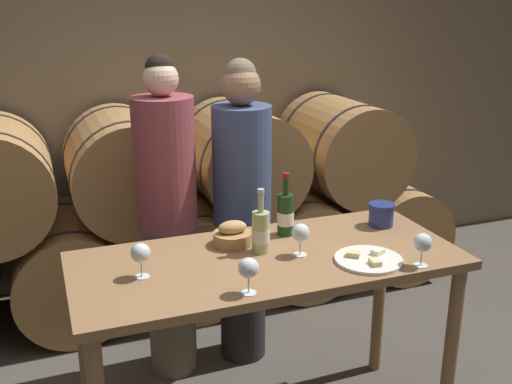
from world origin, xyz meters
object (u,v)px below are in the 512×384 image
Objects in this scene: wine_glass_left at (249,269)px; wine_glass_far_left at (141,254)px; tasting_table at (268,283)px; person_left at (167,219)px; wine_bottle_white at (261,231)px; wine_glass_center at (301,233)px; blue_crock at (381,214)px; wine_glass_right at (423,243)px; bread_basket at (232,236)px; person_right at (242,212)px; wine_bottle_red at (285,214)px; cheese_plate at (369,259)px.

wine_glass_far_left is at bearing 141.53° from wine_glass_left.
person_left is (-0.29, 0.71, 0.09)m from tasting_table.
wine_bottle_white is 0.18m from wine_glass_center.
blue_crock is 0.48m from wine_glass_right.
bread_basket is at bearing 143.57° from wine_glass_right.
person_right is 0.77m from wine_glass_center.
tasting_table is 0.27m from bread_basket.
tasting_table is 0.27m from wine_glass_center.
wine_bottle_red reaches higher than tasting_table.
bread_basket is at bearing 138.16° from wine_glass_center.
person_right is 0.78m from blue_crock.
person_right is 5.66× the size of wine_bottle_red.
tasting_table is at bearing -100.40° from person_right.
cheese_plate is at bearing -128.24° from blue_crock.
wine_glass_far_left is 1.00× the size of wine_glass_left.
person_left is 12.02× the size of wine_glass_right.
wine_glass_right is (0.39, -0.52, 0.00)m from wine_bottle_red.
blue_crock is 0.55m from wine_glass_center.
tasting_table is 0.70m from blue_crock.
cheese_plate is 0.59m from wine_glass_left.
wine_bottle_red reaches higher than wine_glass_right.
wine_bottle_red is 2.08× the size of wine_glass_far_left.
wine_bottle_red is at bearing -47.87° from person_left.
blue_crock is (0.66, 0.15, 0.19)m from tasting_table.
cheese_plate is 0.31m from wine_glass_center.
wine_bottle_white is at bearing 7.33° from wine_glass_far_left.
bread_basket is 1.20× the size of wine_glass_far_left.
cheese_plate is (0.38, -0.20, 0.14)m from tasting_table.
bread_basket is (-0.76, 0.03, -0.02)m from blue_crock.
wine_bottle_white is at bearing -172.10° from blue_crock.
wine_bottle_white reaches higher than tasting_table.
wine_bottle_white is at bearing 147.31° from wine_glass_center.
person_right is (0.13, 0.71, 0.08)m from tasting_table.
blue_crock is at bearing -46.85° from person_right.
cheese_plate is at bearing -11.34° from wine_glass_far_left.
blue_crock is (0.67, 0.09, -0.03)m from wine_bottle_white.
wine_glass_right is at bearing -32.94° from wine_bottle_white.
blue_crock is 0.96m from wine_glass_left.
person_right is at bearing 0.03° from person_left.
person_left is at bearing 70.12° from wine_glass_far_left.
wine_bottle_white is (-0.14, -0.65, 0.15)m from person_right.
wine_glass_center is at bearing -32.69° from wine_bottle_white.
person_left reaches higher than wine_bottle_white.
cheese_plate is (0.25, -0.91, 0.06)m from person_right.
blue_crock is 1.22m from wine_glass_far_left.
tasting_table is 0.42m from wine_glass_left.
person_right reaches higher than blue_crock.
wine_glass_far_left is (-0.54, -0.07, 0.01)m from wine_bottle_white.
wine_bottle_red is 2.08× the size of wine_glass_right.
blue_crock is 0.88× the size of wine_glass_left.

